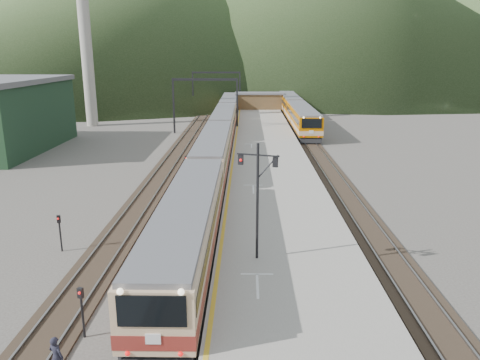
{
  "coord_description": "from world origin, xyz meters",
  "views": [
    {
      "loc": [
        3.29,
        -13.71,
        11.48
      ],
      "look_at": [
        2.75,
        21.12,
        2.0
      ],
      "focal_mm": 35.0,
      "sensor_mm": 36.0,
      "label": 1
    }
  ],
  "objects_px": {
    "main_train": "(220,135)",
    "signal_mast": "(258,189)",
    "worker": "(56,357)",
    "second_train": "(295,110)"
  },
  "relations": [
    {
      "from": "main_train",
      "to": "second_train",
      "type": "relative_size",
      "value": 1.93
    },
    {
      "from": "signal_mast",
      "to": "worker",
      "type": "distance_m",
      "value": 11.79
    },
    {
      "from": "main_train",
      "to": "second_train",
      "type": "bearing_deg",
      "value": 65.46
    },
    {
      "from": "main_train",
      "to": "worker",
      "type": "height_order",
      "value": "main_train"
    },
    {
      "from": "second_train",
      "to": "signal_mast",
      "type": "height_order",
      "value": "signal_mast"
    },
    {
      "from": "worker",
      "to": "main_train",
      "type": "bearing_deg",
      "value": -72.16
    },
    {
      "from": "signal_mast",
      "to": "worker",
      "type": "xyz_separation_m",
      "value": [
        -7.45,
        -8.24,
        -3.97
      ]
    },
    {
      "from": "main_train",
      "to": "second_train",
      "type": "xyz_separation_m",
      "value": [
        11.5,
        25.18,
        0.07
      ]
    },
    {
      "from": "main_train",
      "to": "signal_mast",
      "type": "bearing_deg",
      "value": -83.28
    },
    {
      "from": "second_train",
      "to": "main_train",
      "type": "bearing_deg",
      "value": -114.54
    }
  ]
}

